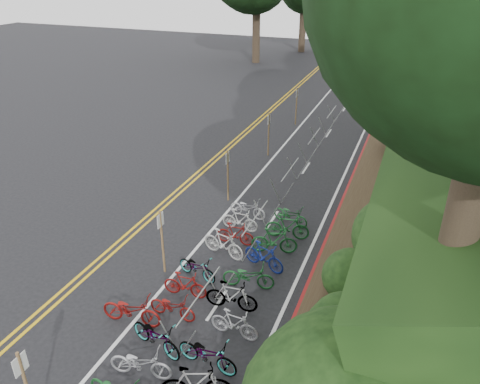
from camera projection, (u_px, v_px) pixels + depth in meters
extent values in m
plane|color=black|center=(57.00, 367.00, 13.00)|extent=(120.00, 120.00, 0.00)
cube|color=gold|center=(166.00, 199.00, 22.03)|extent=(0.12, 80.00, 0.01)
cube|color=gold|center=(172.00, 200.00, 21.93)|extent=(0.12, 80.00, 0.01)
cube|color=silver|center=(228.00, 211.00, 21.01)|extent=(0.12, 80.00, 0.01)
cube|color=silver|center=(320.00, 229.00, 19.65)|extent=(0.12, 80.00, 0.01)
cube|color=silver|center=(217.00, 305.00, 15.33)|extent=(0.10, 1.60, 0.01)
cube|color=silver|center=(272.00, 220.00, 20.33)|extent=(0.10, 1.60, 0.01)
cube|color=silver|center=(306.00, 168.00, 25.32)|extent=(0.10, 1.60, 0.01)
cube|color=silver|center=(329.00, 133.00, 30.32)|extent=(0.10, 1.60, 0.01)
cube|color=silver|center=(345.00, 108.00, 35.32)|extent=(0.10, 1.60, 0.01)
cube|color=silver|center=(357.00, 90.00, 40.32)|extent=(0.10, 1.60, 0.01)
cube|color=maroon|center=(341.00, 208.00, 21.13)|extent=(0.25, 28.00, 0.10)
cube|color=#382819|center=(381.00, 138.00, 29.22)|extent=(1.40, 44.00, 0.16)
ellipsoid|color=#284C19|center=(339.00, 334.00, 12.70)|extent=(2.00, 2.80, 1.60)
ellipsoid|color=#284C19|center=(390.00, 233.00, 16.38)|extent=(2.60, 3.64, 2.08)
ellipsoid|color=#284C19|center=(432.00, 164.00, 20.79)|extent=(2.20, 3.08, 1.76)
ellipsoid|color=#284C19|center=(406.00, 128.00, 26.44)|extent=(3.00, 4.20, 2.40)
ellipsoid|color=#284C19|center=(423.00, 100.00, 31.14)|extent=(2.40, 3.36, 1.92)
ellipsoid|color=#284C19|center=(446.00, 78.00, 33.74)|extent=(2.80, 3.92, 2.24)
ellipsoid|color=#284C19|center=(350.00, 274.00, 15.33)|extent=(1.80, 2.52, 1.44)
ellipsoid|color=#284C19|center=(452.00, 126.00, 23.59)|extent=(3.20, 4.48, 2.56)
cylinder|color=#2D2319|center=(453.00, 259.00, 10.59)|extent=(0.81, 0.81, 5.79)
cylinder|color=#2D2319|center=(256.00, 35.00, 49.60)|extent=(0.81, 0.81, 5.79)
cylinder|color=#2D2319|center=(302.00, 29.00, 55.39)|extent=(0.79, 0.79, 5.34)
cylinder|color=#9E9F9F|center=(199.00, 295.00, 14.01)|extent=(0.05, 3.00, 0.05)
cylinder|color=#9E9F9F|center=(170.00, 339.00, 13.20)|extent=(0.58, 0.04, 1.13)
cylinder|color=#9E9F9F|center=(188.00, 344.00, 13.02)|extent=(0.58, 0.04, 1.13)
cylinder|color=#9E9F9F|center=(211.00, 281.00, 15.53)|extent=(0.58, 0.04, 1.13)
cylinder|color=#9E9F9F|center=(226.00, 285.00, 15.35)|extent=(0.58, 0.04, 1.13)
cylinder|color=#9E9F9F|center=(255.00, 218.00, 18.18)|extent=(0.05, 3.00, 0.05)
cylinder|color=#9E9F9F|center=(235.00, 247.00, 17.36)|extent=(0.58, 0.04, 1.13)
cylinder|color=#9E9F9F|center=(249.00, 250.00, 17.18)|extent=(0.58, 0.04, 1.13)
cylinder|color=#9E9F9F|center=(260.00, 213.00, 19.69)|extent=(0.58, 0.04, 1.13)
cylinder|color=#9E9F9F|center=(273.00, 215.00, 19.51)|extent=(0.58, 0.04, 1.13)
cylinder|color=#9E9F9F|center=(290.00, 169.00, 22.34)|extent=(0.05, 3.00, 0.05)
cylinder|color=#9E9F9F|center=(275.00, 191.00, 21.53)|extent=(0.58, 0.04, 1.13)
cylinder|color=#9E9F9F|center=(287.00, 193.00, 21.35)|extent=(0.58, 0.04, 1.13)
cylinder|color=#9E9F9F|center=(292.00, 168.00, 23.86)|extent=(0.58, 0.04, 1.13)
cylinder|color=#9E9F9F|center=(303.00, 170.00, 23.68)|extent=(0.58, 0.04, 1.13)
cylinder|color=#9E9F9F|center=(314.00, 136.00, 26.51)|extent=(0.05, 3.00, 0.05)
cylinder|color=#9E9F9F|center=(303.00, 153.00, 25.69)|extent=(0.58, 0.04, 1.13)
cylinder|color=#9E9F9F|center=(313.00, 155.00, 25.51)|extent=(0.58, 0.04, 1.13)
cylinder|color=#9E9F9F|center=(314.00, 137.00, 28.02)|extent=(0.58, 0.04, 1.13)
cylinder|color=#9E9F9F|center=(324.00, 138.00, 27.84)|extent=(0.58, 0.04, 1.13)
cylinder|color=#9E9F9F|center=(332.00, 112.00, 30.67)|extent=(0.05, 3.00, 0.05)
cylinder|color=#9E9F9F|center=(322.00, 126.00, 29.86)|extent=(0.58, 0.04, 1.13)
cylinder|color=#9E9F9F|center=(331.00, 127.00, 29.68)|extent=(0.58, 0.04, 1.13)
cylinder|color=#9E9F9F|center=(331.00, 114.00, 32.19)|extent=(0.58, 0.04, 1.13)
cylinder|color=#9E9F9F|center=(339.00, 115.00, 32.01)|extent=(0.58, 0.04, 1.13)
cube|color=silver|center=(20.00, 364.00, 10.50)|extent=(0.02, 0.40, 0.50)
cylinder|color=brown|center=(162.00, 242.00, 16.41)|extent=(0.08, 0.08, 2.50)
cube|color=silver|center=(160.00, 220.00, 16.01)|extent=(0.02, 0.40, 0.50)
cylinder|color=brown|center=(228.00, 176.00, 21.41)|extent=(0.08, 0.08, 2.50)
cube|color=silver|center=(228.00, 158.00, 21.01)|extent=(0.02, 0.40, 0.50)
cylinder|color=brown|center=(269.00, 135.00, 26.41)|extent=(0.08, 0.08, 2.50)
cube|color=silver|center=(269.00, 119.00, 26.00)|extent=(0.02, 0.40, 0.50)
cylinder|color=brown|center=(296.00, 106.00, 31.41)|extent=(0.08, 0.08, 2.50)
cube|color=silver|center=(297.00, 93.00, 31.00)|extent=(0.02, 0.40, 0.50)
imported|color=maroon|center=(131.00, 310.00, 14.36)|extent=(0.86, 2.00, 1.02)
imported|color=#9E9EA3|center=(141.00, 363.00, 12.55)|extent=(0.89, 1.84, 0.93)
imported|color=slate|center=(196.00, 383.00, 11.84)|extent=(1.15, 1.89, 1.10)
imported|color=slate|center=(156.00, 336.00, 13.40)|extent=(1.16, 1.99, 0.99)
imported|color=slate|center=(207.00, 354.00, 12.81)|extent=(0.86, 1.92, 0.98)
imported|color=maroon|center=(172.00, 306.00, 14.64)|extent=(0.59, 1.61, 0.84)
imported|color=#9E9EA3|center=(234.00, 324.00, 13.88)|extent=(0.55, 1.58, 0.93)
imported|color=maroon|center=(185.00, 285.00, 15.55)|extent=(0.54, 1.57, 0.93)
imported|color=slate|center=(231.00, 296.00, 14.94)|extent=(0.64, 1.78, 1.05)
imported|color=slate|center=(197.00, 267.00, 16.48)|extent=(0.98, 1.74, 0.86)
imported|color=#144C1E|center=(249.00, 276.00, 15.97)|extent=(0.94, 1.88, 0.95)
imported|color=beige|center=(223.00, 243.00, 17.65)|extent=(0.94, 1.90, 1.10)
imported|color=navy|center=(264.00, 256.00, 16.94)|extent=(1.02, 1.81, 1.05)
imported|color=maroon|center=(235.00, 234.00, 18.42)|extent=(0.54, 1.57, 0.93)
imported|color=#144C1E|center=(274.00, 241.00, 17.83)|extent=(0.94, 1.85, 1.07)
imported|color=beige|center=(240.00, 220.00, 19.36)|extent=(0.48, 1.59, 0.95)
imported|color=#144C1E|center=(287.00, 227.00, 18.77)|extent=(0.74, 1.84, 1.07)
imported|color=#9E9EA3|center=(248.00, 208.00, 20.36)|extent=(0.78, 1.75, 0.89)
imported|color=#144C1E|center=(291.00, 215.00, 19.82)|extent=(1.09, 1.78, 0.88)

